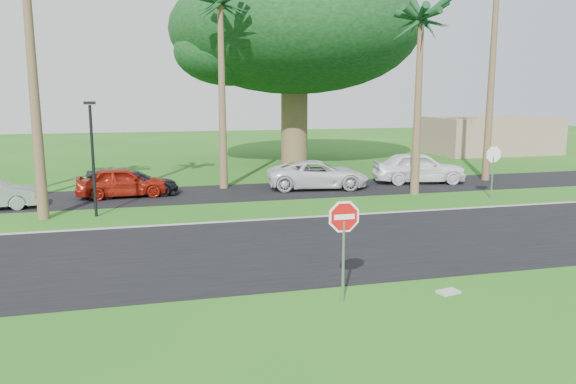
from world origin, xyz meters
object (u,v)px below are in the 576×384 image
(car_dark, at_px, (134,183))
(car_minivan, at_px, (318,175))
(car_pickup, at_px, (419,168))
(car_red, at_px, (122,182))
(stop_sign_near, at_px, (344,230))
(stop_sign_far, at_px, (493,161))

(car_dark, relative_size, car_minivan, 0.81)
(car_pickup, bearing_deg, car_dark, 101.41)
(car_red, relative_size, car_pickup, 0.85)
(car_dark, height_order, car_minivan, car_minivan)
(car_red, bearing_deg, car_pickup, -92.76)
(stop_sign_near, distance_m, car_red, 16.67)
(car_dark, distance_m, car_pickup, 15.35)
(stop_sign_far, xyz_separation_m, car_minivan, (-7.23, 4.65, -1.04))
(stop_sign_far, bearing_deg, stop_sign_near, 43.73)
(stop_sign_far, relative_size, car_minivan, 0.50)
(stop_sign_far, relative_size, car_pickup, 0.52)
(stop_sign_near, xyz_separation_m, car_minivan, (4.27, 15.65, -1.04))
(car_red, height_order, car_dark, car_red)
(stop_sign_near, height_order, car_red, stop_sign_near)
(stop_sign_near, relative_size, car_minivan, 0.50)
(car_minivan, relative_size, car_pickup, 1.04)
(stop_sign_near, relative_size, car_red, 0.61)
(stop_sign_far, distance_m, car_minivan, 8.66)
(car_red, xyz_separation_m, car_pickup, (15.87, 0.38, 0.13))
(stop_sign_far, bearing_deg, car_minivan, -32.75)
(stop_sign_near, relative_size, car_dark, 0.61)
(stop_sign_far, height_order, car_dark, stop_sign_far)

